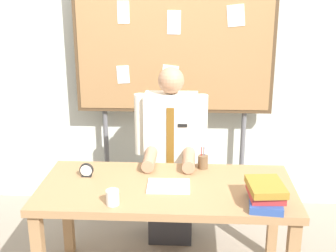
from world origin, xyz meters
The scene contains 9 objects.
back_wall centered at (0.00, 1.27, 1.35)m, with size 6.40×0.08×2.70m, color silver.
desk centered at (0.00, 0.00, 0.64)m, with size 1.65×0.76×0.73m.
person centered at (0.00, 0.58, 0.65)m, with size 0.55×0.56×1.40m.
bulletin_board centered at (0.00, 1.07, 1.46)m, with size 1.66×0.09×2.05m.
book_stack centered at (0.60, -0.22, 0.79)m, with size 0.23×0.32×0.13m.
open_notebook centered at (0.01, -0.02, 0.73)m, with size 0.27×0.22×0.01m, color silver.
desk_clock centered at (-0.55, 0.11, 0.77)m, with size 0.09×0.04×0.09m.
coffee_mug centered at (-0.30, -0.28, 0.77)m, with size 0.08×0.08×0.09m, color white.
pen_holder centered at (0.24, 0.30, 0.78)m, with size 0.07×0.07×0.16m.
Camera 1 is at (0.16, -2.66, 1.99)m, focal length 48.18 mm.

